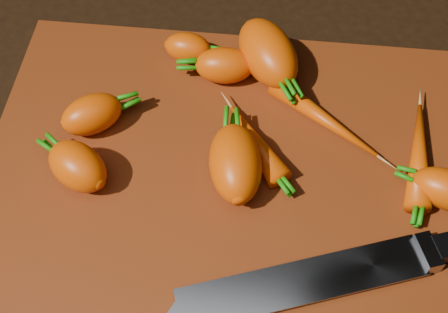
# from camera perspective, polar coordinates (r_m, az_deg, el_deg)

# --- Properties ---
(ground) EXTENTS (2.00, 2.00, 0.01)m
(ground) POSITION_cam_1_polar(r_m,az_deg,el_deg) (0.66, -0.09, -2.43)
(ground) COLOR black
(cutting_board) EXTENTS (0.50, 0.40, 0.01)m
(cutting_board) POSITION_cam_1_polar(r_m,az_deg,el_deg) (0.65, -0.09, -1.92)
(cutting_board) COLOR #63280E
(cutting_board) RESTS_ON ground
(carrot_0) EXTENTS (0.08, 0.07, 0.04)m
(carrot_0) POSITION_cam_1_polar(r_m,az_deg,el_deg) (0.67, -11.99, 3.80)
(carrot_0) COLOR #F04D00
(carrot_0) RESTS_ON cutting_board
(carrot_1) EXTENTS (0.08, 0.08, 0.05)m
(carrot_1) POSITION_cam_1_polar(r_m,az_deg,el_deg) (0.64, -13.24, -0.88)
(carrot_1) COLOR #F04D00
(carrot_1) RESTS_ON cutting_board
(carrot_2) EXTENTS (0.10, 0.11, 0.06)m
(carrot_2) POSITION_cam_1_polar(r_m,az_deg,el_deg) (0.71, 4.03, 9.40)
(carrot_2) COLOR #F04D00
(carrot_2) RESTS_ON cutting_board
(carrot_3) EXTENTS (0.07, 0.10, 0.05)m
(carrot_3) POSITION_cam_1_polar(r_m,az_deg,el_deg) (0.62, 1.05, -0.63)
(carrot_3) COLOR #F04D00
(carrot_3) RESTS_ON cutting_board
(carrot_4) EXTENTS (0.07, 0.05, 0.04)m
(carrot_4) POSITION_cam_1_polar(r_m,az_deg,el_deg) (0.71, 0.02, 8.32)
(carrot_4) COLOR #F04D00
(carrot_4) RESTS_ON cutting_board
(carrot_5) EXTENTS (0.06, 0.04, 0.04)m
(carrot_5) POSITION_cam_1_polar(r_m,az_deg,el_deg) (0.73, -3.32, 9.91)
(carrot_5) COLOR #F04D00
(carrot_5) RESTS_ON cutting_board
(carrot_6) EXTENTS (0.08, 0.06, 0.04)m
(carrot_6) POSITION_cam_1_polar(r_m,az_deg,el_deg) (0.65, 19.63, -2.83)
(carrot_6) COLOR #F04D00
(carrot_6) RESTS_ON cutting_board
(carrot_7) EXTENTS (0.04, 0.13, 0.03)m
(carrot_7) POSITION_cam_1_polar(r_m,az_deg,el_deg) (0.67, 17.38, 0.21)
(carrot_7) COLOR #F04D00
(carrot_7) RESTS_ON cutting_board
(carrot_8) EXTENTS (0.12, 0.10, 0.02)m
(carrot_8) POSITION_cam_1_polar(r_m,az_deg,el_deg) (0.68, 9.15, 3.39)
(carrot_8) COLOR #F04D00
(carrot_8) RESTS_ON cutting_board
(carrot_9) EXTENTS (0.08, 0.10, 0.03)m
(carrot_9) POSITION_cam_1_polar(r_m,az_deg,el_deg) (0.65, 2.89, 1.31)
(carrot_9) COLOR #F04D00
(carrot_9) RESTS_ON cutting_board
(knife) EXTENTS (0.37, 0.16, 0.02)m
(knife) POSITION_cam_1_polar(r_m,az_deg,el_deg) (0.59, 9.34, -10.77)
(knife) COLOR gray
(knife) RESTS_ON cutting_board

